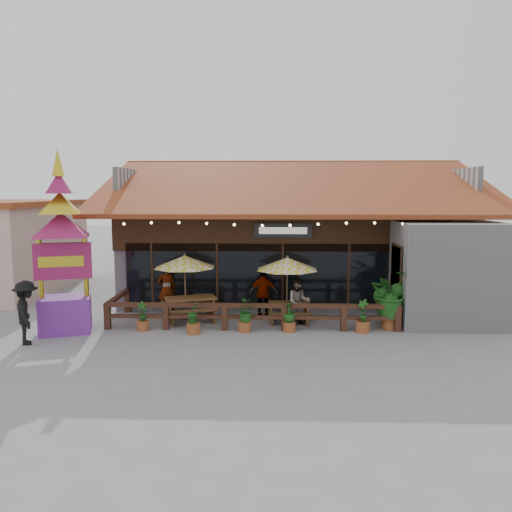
{
  "coord_description": "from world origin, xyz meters",
  "views": [
    {
      "loc": [
        -0.95,
        -16.87,
        4.67
      ],
      "look_at": [
        -1.5,
        1.5,
        2.27
      ],
      "focal_mm": 35.0,
      "sensor_mm": 36.0,
      "label": 1
    }
  ],
  "objects_px": {
    "umbrella_left": "(185,262)",
    "thai_sign_tower": "(61,230)",
    "tropical_plant": "(391,294)",
    "umbrella_right": "(287,264)",
    "picnic_table_right": "(289,309)",
    "picnic_table_left": "(191,305)",
    "pedestrian": "(26,313)"
  },
  "relations": [
    {
      "from": "umbrella_right",
      "to": "tropical_plant",
      "type": "relative_size",
      "value": 1.41
    },
    {
      "from": "thai_sign_tower",
      "to": "tropical_plant",
      "type": "distance_m",
      "value": 11.14
    },
    {
      "from": "umbrella_left",
      "to": "tropical_plant",
      "type": "height_order",
      "value": "umbrella_left"
    },
    {
      "from": "umbrella_left",
      "to": "umbrella_right",
      "type": "bearing_deg",
      "value": -3.8
    },
    {
      "from": "umbrella_left",
      "to": "thai_sign_tower",
      "type": "xyz_separation_m",
      "value": [
        -3.69,
        -1.86,
        1.31
      ]
    },
    {
      "from": "picnic_table_right",
      "to": "tropical_plant",
      "type": "relative_size",
      "value": 0.72
    },
    {
      "from": "umbrella_left",
      "to": "thai_sign_tower",
      "type": "bearing_deg",
      "value": -153.25
    },
    {
      "from": "umbrella_right",
      "to": "picnic_table_right",
      "type": "distance_m",
      "value": 1.61
    },
    {
      "from": "picnic_table_left",
      "to": "picnic_table_right",
      "type": "distance_m",
      "value": 3.56
    },
    {
      "from": "tropical_plant",
      "to": "pedestrian",
      "type": "relative_size",
      "value": 1.05
    },
    {
      "from": "picnic_table_right",
      "to": "thai_sign_tower",
      "type": "distance_m",
      "value": 8.18
    },
    {
      "from": "tropical_plant",
      "to": "thai_sign_tower",
      "type": "bearing_deg",
      "value": -176.09
    },
    {
      "from": "picnic_table_right",
      "to": "thai_sign_tower",
      "type": "height_order",
      "value": "thai_sign_tower"
    },
    {
      "from": "picnic_table_left",
      "to": "pedestrian",
      "type": "height_order",
      "value": "pedestrian"
    },
    {
      "from": "picnic_table_right",
      "to": "tropical_plant",
      "type": "height_order",
      "value": "tropical_plant"
    },
    {
      "from": "picnic_table_right",
      "to": "pedestrian",
      "type": "bearing_deg",
      "value": -160.61
    },
    {
      "from": "umbrella_left",
      "to": "tropical_plant",
      "type": "relative_size",
      "value": 1.39
    },
    {
      "from": "picnic_table_left",
      "to": "pedestrian",
      "type": "bearing_deg",
      "value": -147.25
    },
    {
      "from": "picnic_table_left",
      "to": "umbrella_right",
      "type": "bearing_deg",
      "value": -0.01
    },
    {
      "from": "thai_sign_tower",
      "to": "tropical_plant",
      "type": "bearing_deg",
      "value": 3.91
    },
    {
      "from": "picnic_table_left",
      "to": "pedestrian",
      "type": "xyz_separation_m",
      "value": [
        -4.56,
        -2.94,
        0.41
      ]
    },
    {
      "from": "umbrella_right",
      "to": "pedestrian",
      "type": "height_order",
      "value": "umbrella_right"
    },
    {
      "from": "umbrella_right",
      "to": "picnic_table_right",
      "type": "xyz_separation_m",
      "value": [
        0.07,
        -0.08,
        -1.61
      ]
    },
    {
      "from": "umbrella_left",
      "to": "thai_sign_tower",
      "type": "distance_m",
      "value": 4.33
    },
    {
      "from": "pedestrian",
      "to": "thai_sign_tower",
      "type": "bearing_deg",
      "value": -53.73
    },
    {
      "from": "picnic_table_right",
      "to": "thai_sign_tower",
      "type": "bearing_deg",
      "value": -168.38
    },
    {
      "from": "tropical_plant",
      "to": "umbrella_right",
      "type": "bearing_deg",
      "value": 166.01
    },
    {
      "from": "umbrella_left",
      "to": "umbrella_right",
      "type": "distance_m",
      "value": 3.72
    },
    {
      "from": "umbrella_right",
      "to": "thai_sign_tower",
      "type": "bearing_deg",
      "value": -167.7
    },
    {
      "from": "thai_sign_tower",
      "to": "tropical_plant",
      "type": "xyz_separation_m",
      "value": [
        10.89,
        0.74,
        -2.24
      ]
    },
    {
      "from": "tropical_plant",
      "to": "umbrella_left",
      "type": "bearing_deg",
      "value": 171.19
    },
    {
      "from": "umbrella_left",
      "to": "picnic_table_right",
      "type": "relative_size",
      "value": 1.93
    }
  ]
}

